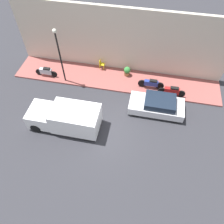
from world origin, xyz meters
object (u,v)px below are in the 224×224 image
object	(u,v)px
motorcycle_red	(172,91)
motorcycle_blue	(151,83)
scooter_silver	(46,72)
parked_car	(157,105)
delivery_van	(65,118)
streetlamp	(59,51)
cafe_chair	(101,64)
potted_plant	(127,71)

from	to	relation	value
motorcycle_red	motorcycle_blue	world-z (taller)	motorcycle_red
scooter_silver	motorcycle_blue	xyz separation A→B (m)	(0.30, -8.76, 0.01)
scooter_silver	motorcycle_blue	size ratio (longest dim) A/B	0.92
parked_car	scooter_silver	world-z (taller)	parked_car
delivery_van	motorcycle_blue	xyz separation A→B (m)	(4.85, -5.42, -0.35)
streetlamp	motorcycle_red	bearing A→B (deg)	-90.00
motorcycle_red	delivery_van	bearing A→B (deg)	121.49
delivery_van	cafe_chair	distance (m)	6.46
motorcycle_blue	parked_car	bearing A→B (deg)	-164.11
parked_car	motorcycle_blue	bearing A→B (deg)	15.89
scooter_silver	motorcycle_red	world-z (taller)	motorcycle_red
delivery_van	potted_plant	size ratio (longest dim) A/B	5.95
delivery_van	motorcycle_blue	world-z (taller)	delivery_van
parked_car	streetlamp	bearing A→B (deg)	77.65
motorcycle_red	potted_plant	distance (m)	4.11
cafe_chair	streetlamp	bearing A→B (deg)	128.22
delivery_van	scooter_silver	world-z (taller)	delivery_van
cafe_chair	delivery_van	bearing A→B (deg)	171.27
scooter_silver	motorcycle_blue	world-z (taller)	scooter_silver
streetlamp	motorcycle_blue	bearing A→B (deg)	-85.74
delivery_van	streetlamp	world-z (taller)	streetlamp
motorcycle_blue	motorcycle_red	bearing A→B (deg)	-107.81
parked_car	potted_plant	distance (m)	4.33
motorcycle_red	scooter_silver	bearing A→B (deg)	88.78
delivery_van	potted_plant	bearing A→B (deg)	-28.90
streetlamp	potted_plant	bearing A→B (deg)	-71.42
delivery_van	motorcycle_blue	distance (m)	7.28
motorcycle_blue	potted_plant	xyz separation A→B (m)	(1.13, 2.12, -0.03)
motorcycle_red	streetlamp	bearing A→B (deg)	90.00
potted_plant	motorcycle_red	bearing A→B (deg)	-113.85
parked_car	motorcycle_blue	xyz separation A→B (m)	(2.21, 0.63, -0.03)
motorcycle_blue	streetlamp	bearing A→B (deg)	94.26
streetlamp	cafe_chair	distance (m)	4.10
delivery_van	scooter_silver	distance (m)	5.65
delivery_van	motorcycle_red	xyz separation A→B (m)	(4.32, -7.06, -0.34)
delivery_van	scooter_silver	bearing A→B (deg)	36.31
motorcycle_blue	streetlamp	size ratio (longest dim) A/B	0.44
scooter_silver	potted_plant	bearing A→B (deg)	-77.79
scooter_silver	cafe_chair	world-z (taller)	cafe_chair
motorcycle_blue	cafe_chair	size ratio (longest dim) A/B	2.36
parked_car	motorcycle_blue	world-z (taller)	parked_car
streetlamp	potted_plant	world-z (taller)	streetlamp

